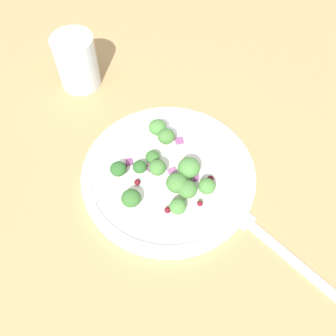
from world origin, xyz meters
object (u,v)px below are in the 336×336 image
(broccoli_floret_0, at_px, (157,168))
(fork, at_px, (279,248))
(broccoli_floret_1, at_px, (178,207))
(water_glass, at_px, (77,62))
(broccoli_floret_2, at_px, (131,198))
(plate, at_px, (168,175))

(broccoli_floret_0, distance_m, fork, 0.18)
(broccoli_floret_1, xyz_separation_m, water_glass, (0.19, 0.22, 0.02))
(broccoli_floret_0, bearing_deg, fork, -107.37)
(water_glass, bearing_deg, fork, -120.29)
(fork, relative_size, water_glass, 1.96)
(broccoli_floret_0, xyz_separation_m, broccoli_floret_2, (-0.05, 0.02, -0.01))
(plate, xyz_separation_m, broccoli_floret_1, (-0.05, -0.03, 0.02))
(broccoli_floret_1, distance_m, broccoli_floret_2, 0.06)
(plate, height_order, broccoli_floret_0, broccoli_floret_0)
(plate, bearing_deg, fork, -111.04)
(broccoli_floret_0, distance_m, water_glass, 0.23)
(broccoli_floret_1, bearing_deg, plate, 27.74)
(broccoli_floret_1, xyz_separation_m, broccoli_floret_2, (-0.01, 0.06, 0.00))
(fork, xyz_separation_m, water_glass, (0.20, 0.35, 0.04))
(fork, height_order, water_glass, water_glass)
(fork, bearing_deg, broccoli_floret_2, 88.73)
(plate, xyz_separation_m, broccoli_floret_0, (-0.01, 0.01, 0.03))
(plate, distance_m, broccoli_floret_2, 0.07)
(broccoli_floret_1, height_order, water_glass, water_glass)
(broccoli_floret_2, bearing_deg, broccoli_floret_1, -84.97)
(broccoli_floret_1, relative_size, fork, 0.13)
(broccoli_floret_1, xyz_separation_m, fork, (-0.01, -0.13, -0.02))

